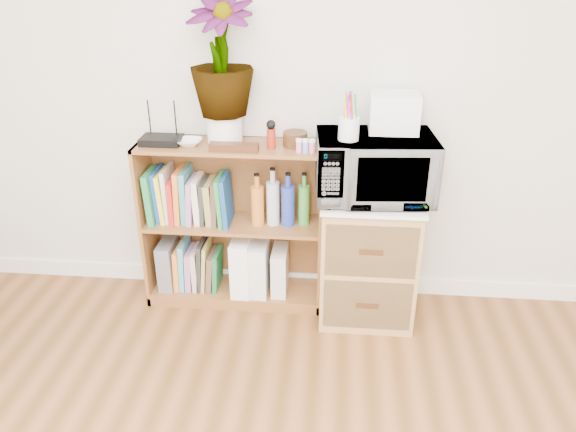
# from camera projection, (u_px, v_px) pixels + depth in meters

# --- Properties ---
(skirting_board) EXTENTS (4.00, 0.02, 0.10)m
(skirting_board) POSITION_uv_depth(u_px,v_px,m) (297.00, 279.00, 3.42)
(skirting_board) COLOR white
(skirting_board) RESTS_ON ground
(bookshelf) EXTENTS (1.00, 0.30, 0.95)m
(bookshelf) POSITION_uv_depth(u_px,v_px,m) (234.00, 225.00, 3.14)
(bookshelf) COLOR brown
(bookshelf) RESTS_ON ground
(wicker_unit) EXTENTS (0.50, 0.45, 0.70)m
(wicker_unit) POSITION_uv_depth(u_px,v_px,m) (368.00, 258.00, 3.07)
(wicker_unit) COLOR #9E7542
(wicker_unit) RESTS_ON ground
(microwave) EXTENTS (0.61, 0.44, 0.32)m
(microwave) POSITION_uv_depth(u_px,v_px,m) (374.00, 167.00, 2.83)
(microwave) COLOR white
(microwave) RESTS_ON wicker_unit
(pen_cup) EXTENTS (0.10, 0.10, 0.11)m
(pen_cup) POSITION_uv_depth(u_px,v_px,m) (349.00, 129.00, 2.69)
(pen_cup) COLOR white
(pen_cup) RESTS_ON microwave
(small_appliance) EXTENTS (0.24, 0.20, 0.19)m
(small_appliance) POSITION_uv_depth(u_px,v_px,m) (394.00, 112.00, 2.80)
(small_appliance) COLOR white
(small_appliance) RESTS_ON microwave
(router) EXTENTS (0.21, 0.14, 0.04)m
(router) POSITION_uv_depth(u_px,v_px,m) (161.00, 140.00, 2.94)
(router) COLOR black
(router) RESTS_ON bookshelf
(white_bowl) EXTENTS (0.13, 0.13, 0.03)m
(white_bowl) POSITION_uv_depth(u_px,v_px,m) (189.00, 142.00, 2.92)
(white_bowl) COLOR white
(white_bowl) RESTS_ON bookshelf
(plant_pot) EXTENTS (0.18, 0.18, 0.15)m
(plant_pot) POSITION_uv_depth(u_px,v_px,m) (225.00, 129.00, 2.92)
(plant_pot) COLOR white
(plant_pot) RESTS_ON bookshelf
(potted_plant) EXTENTS (0.33, 0.33, 0.59)m
(potted_plant) POSITION_uv_depth(u_px,v_px,m) (221.00, 56.00, 2.76)
(potted_plant) COLOR #34722D
(potted_plant) RESTS_ON plant_pot
(trinket_box) EXTENTS (0.25, 0.06, 0.04)m
(trinket_box) POSITION_uv_depth(u_px,v_px,m) (234.00, 147.00, 2.83)
(trinket_box) COLOR #3C1F10
(trinket_box) RESTS_ON bookshelf
(kokeshi_doll) EXTENTS (0.05, 0.05, 0.10)m
(kokeshi_doll) POSITION_uv_depth(u_px,v_px,m) (271.00, 139.00, 2.86)
(kokeshi_doll) COLOR maroon
(kokeshi_doll) RESTS_ON bookshelf
(wooden_bowl) EXTENTS (0.13, 0.13, 0.07)m
(wooden_bowl) POSITION_uv_depth(u_px,v_px,m) (295.00, 139.00, 2.90)
(wooden_bowl) COLOR #331D0E
(wooden_bowl) RESTS_ON bookshelf
(paint_jars) EXTENTS (0.12, 0.04, 0.06)m
(paint_jars) POSITION_uv_depth(u_px,v_px,m) (305.00, 147.00, 2.81)
(paint_jars) COLOR #D47683
(paint_jars) RESTS_ON bookshelf
(file_box) EXTENTS (0.08, 0.22, 0.28)m
(file_box) POSITION_uv_depth(u_px,v_px,m) (169.00, 263.00, 3.29)
(file_box) COLOR slate
(file_box) RESTS_ON bookshelf
(magazine_holder_left) EXTENTS (0.11, 0.27, 0.34)m
(magazine_holder_left) POSITION_uv_depth(u_px,v_px,m) (242.00, 263.00, 3.23)
(magazine_holder_left) COLOR white
(magazine_holder_left) RESTS_ON bookshelf
(magazine_holder_mid) EXTENTS (0.10, 0.25, 0.31)m
(magazine_holder_mid) POSITION_uv_depth(u_px,v_px,m) (260.00, 266.00, 3.23)
(magazine_holder_mid) COLOR silver
(magazine_holder_mid) RESTS_ON bookshelf
(magazine_holder_right) EXTENTS (0.09, 0.22, 0.27)m
(magazine_holder_right) POSITION_uv_depth(u_px,v_px,m) (280.00, 270.00, 3.23)
(magazine_holder_right) COLOR silver
(magazine_holder_right) RESTS_ON bookshelf
(cookbooks) EXTENTS (0.46, 0.20, 0.30)m
(cookbooks) POSITION_uv_depth(u_px,v_px,m) (189.00, 198.00, 3.09)
(cookbooks) COLOR #228044
(cookbooks) RESTS_ON bookshelf
(liquor_bottles) EXTENTS (0.47, 0.07, 0.32)m
(liquor_bottles) POSITION_uv_depth(u_px,v_px,m) (292.00, 200.00, 3.04)
(liquor_bottles) COLOR orange
(liquor_bottles) RESTS_ON bookshelf
(lower_books) EXTENTS (0.26, 0.19, 0.30)m
(lower_books) POSITION_uv_depth(u_px,v_px,m) (198.00, 266.00, 3.28)
(lower_books) COLOR orange
(lower_books) RESTS_ON bookshelf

